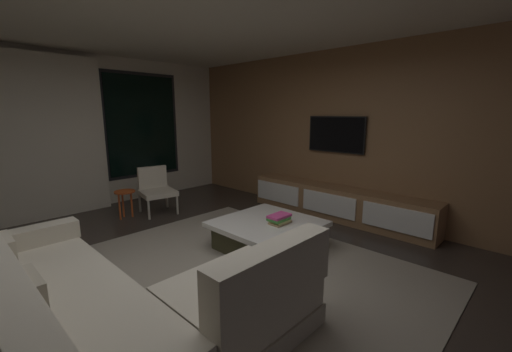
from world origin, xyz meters
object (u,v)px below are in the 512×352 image
at_px(side_stool, 125,196).
at_px(media_console, 338,204).
at_px(coffee_table, 267,235).
at_px(accent_chair_near_window, 156,187).
at_px(book_stack_on_coffee_table, 279,219).
at_px(sectional_couch, 112,307).
at_px(mounted_tv, 336,134).

height_order(side_stool, media_console, media_console).
distance_m(coffee_table, accent_chair_near_window, 2.43).
bearing_deg(book_stack_on_coffee_table, side_stool, 106.37).
xyz_separation_m(sectional_couch, accent_chair_near_window, (1.85, 2.70, 0.14)).
distance_m(side_stool, media_console, 3.45).
bearing_deg(side_stool, coffee_table, -73.81).
distance_m(sectional_couch, accent_chair_near_window, 3.28).
bearing_deg(side_stool, mounted_tv, -42.17).
bearing_deg(accent_chair_near_window, sectional_couch, -124.35).
xyz_separation_m(book_stack_on_coffee_table, media_console, (1.60, 0.10, -0.16)).
relative_size(side_stool, media_console, 0.15).
distance_m(coffee_table, book_stack_on_coffee_table, 0.28).
height_order(book_stack_on_coffee_table, side_stool, book_stack_on_coffee_table).
relative_size(media_console, mounted_tv, 3.08).
bearing_deg(sectional_couch, media_console, 3.84).
height_order(sectional_couch, side_stool, sectional_couch).
bearing_deg(sectional_couch, book_stack_on_coffee_table, 3.97).
xyz_separation_m(accent_chair_near_window, side_stool, (-0.52, 0.05, -0.06)).
height_order(book_stack_on_coffee_table, media_console, media_console).
relative_size(accent_chair_near_window, mounted_tv, 0.78).
xyz_separation_m(book_stack_on_coffee_table, mounted_tv, (1.78, 0.30, 0.93)).
relative_size(book_stack_on_coffee_table, media_console, 0.09).
height_order(book_stack_on_coffee_table, mounted_tv, mounted_tv).
bearing_deg(media_console, sectional_couch, -176.16).
bearing_deg(accent_chair_near_window, mounted_tv, -48.08).
relative_size(side_stool, mounted_tv, 0.46).
bearing_deg(book_stack_on_coffee_table, sectional_couch, -176.03).
bearing_deg(media_console, mounted_tv, 47.61).
relative_size(sectional_couch, book_stack_on_coffee_table, 8.66).
height_order(sectional_couch, mounted_tv, mounted_tv).
bearing_deg(accent_chair_near_window, book_stack_on_coffee_table, -84.57).
bearing_deg(media_console, coffee_table, 178.45).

